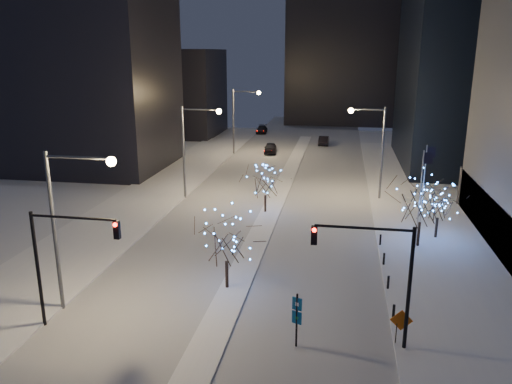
% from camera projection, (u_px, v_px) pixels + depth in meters
% --- Properties ---
extents(ground, '(160.00, 160.00, 0.00)m').
position_uv_depth(ground, '(210.00, 341.00, 27.63)').
color(ground, silver).
rests_on(ground, ground).
extents(road, '(20.00, 130.00, 0.02)m').
position_uv_depth(road, '(284.00, 184.00, 60.83)').
color(road, '#A9ADB7').
rests_on(road, ground).
extents(median, '(2.00, 80.00, 0.15)m').
position_uv_depth(median, '(279.00, 194.00, 56.07)').
color(median, silver).
rests_on(median, ground).
extents(east_sidewalk, '(10.00, 90.00, 0.15)m').
position_uv_depth(east_sidewalk, '(433.00, 232.00, 44.11)').
color(east_sidewalk, silver).
rests_on(east_sidewalk, ground).
extents(west_sidewalk, '(8.00, 90.00, 0.15)m').
position_uv_depth(west_sidewalk, '(124.00, 215.00, 48.89)').
color(west_sidewalk, silver).
rests_on(west_sidewalk, ground).
extents(filler_west_near, '(22.00, 18.00, 24.00)m').
position_uv_depth(filler_west_near, '(83.00, 79.00, 66.95)').
color(filler_west_near, black).
rests_on(filler_west_near, ground).
extents(filler_west_far, '(18.00, 16.00, 16.00)m').
position_uv_depth(filler_west_far, '(172.00, 92.00, 96.15)').
color(filler_west_far, black).
rests_on(filler_west_far, ground).
extents(horizon_block, '(24.00, 14.00, 42.00)m').
position_uv_depth(horizon_block, '(344.00, 26.00, 108.24)').
color(horizon_block, black).
rests_on(horizon_block, ground).
extents(street_lamp_w_near, '(4.40, 0.56, 10.00)m').
position_uv_depth(street_lamp_w_near, '(68.00, 210.00, 29.24)').
color(street_lamp_w_near, '#595E66').
rests_on(street_lamp_w_near, ground).
extents(street_lamp_w_mid, '(4.40, 0.56, 10.00)m').
position_uv_depth(street_lamp_w_mid, '(193.00, 140.00, 52.96)').
color(street_lamp_w_mid, '#595E66').
rests_on(street_lamp_w_mid, ground).
extents(street_lamp_w_far, '(4.40, 0.56, 10.00)m').
position_uv_depth(street_lamp_w_far, '(240.00, 113.00, 76.67)').
color(street_lamp_w_far, '#595E66').
rests_on(street_lamp_w_far, ground).
extents(street_lamp_east, '(3.90, 0.56, 10.00)m').
position_uv_depth(street_lamp_east, '(374.00, 141.00, 52.68)').
color(street_lamp_east, '#595E66').
rests_on(street_lamp_east, ground).
extents(traffic_signal_west, '(5.26, 0.43, 7.00)m').
position_uv_depth(traffic_signal_west, '(61.00, 252.00, 27.73)').
color(traffic_signal_west, black).
rests_on(traffic_signal_west, ground).
extents(traffic_signal_east, '(5.26, 0.43, 7.00)m').
position_uv_depth(traffic_signal_east, '(380.00, 266.00, 25.82)').
color(traffic_signal_east, black).
rests_on(traffic_signal_east, ground).
extents(flagpoles, '(1.35, 2.60, 8.00)m').
position_uv_depth(flagpoles, '(423.00, 188.00, 40.50)').
color(flagpoles, silver).
rests_on(flagpoles, east_sidewalk).
extents(bollards, '(0.16, 12.16, 0.90)m').
position_uv_depth(bollards, '(386.00, 270.00, 35.27)').
color(bollards, black).
rests_on(bollards, east_sidewalk).
extents(car_near, '(2.31, 4.84, 1.60)m').
position_uv_depth(car_near, '(270.00, 148.00, 79.00)').
color(car_near, black).
rests_on(car_near, ground).
extents(car_mid, '(1.74, 4.69, 1.53)m').
position_uv_depth(car_mid, '(324.00, 140.00, 86.20)').
color(car_mid, black).
rests_on(car_mid, ground).
extents(car_far, '(2.35, 5.09, 1.44)m').
position_uv_depth(car_far, '(262.00, 130.00, 98.62)').
color(car_far, black).
rests_on(car_far, ground).
extents(holiday_tree_median_near, '(5.54, 5.54, 5.44)m').
position_uv_depth(holiday_tree_median_near, '(226.00, 239.00, 32.76)').
color(holiday_tree_median_near, black).
rests_on(holiday_tree_median_near, median).
extents(holiday_tree_median_far, '(4.94, 4.94, 4.75)m').
position_uv_depth(holiday_tree_median_far, '(265.00, 182.00, 48.83)').
color(holiday_tree_median_far, black).
rests_on(holiday_tree_median_far, median).
extents(holiday_tree_plaza_near, '(5.02, 5.02, 6.12)m').
position_uv_depth(holiday_tree_plaza_near, '(422.00, 200.00, 39.90)').
color(holiday_tree_plaza_near, black).
rests_on(holiday_tree_plaza_near, east_sidewalk).
extents(holiday_tree_plaza_far, '(4.23, 4.23, 4.60)m').
position_uv_depth(holiday_tree_plaza_far, '(439.00, 203.00, 42.00)').
color(holiday_tree_plaza_far, black).
rests_on(holiday_tree_plaza_far, east_sidewalk).
extents(wayfinding_sign, '(0.55, 0.28, 3.16)m').
position_uv_depth(wayfinding_sign, '(297.00, 315.00, 26.63)').
color(wayfinding_sign, black).
rests_on(wayfinding_sign, ground).
extents(construction_sign, '(1.22, 0.06, 2.01)m').
position_uv_depth(construction_sign, '(401.00, 323.00, 26.86)').
color(construction_sign, black).
rests_on(construction_sign, east_sidewalk).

